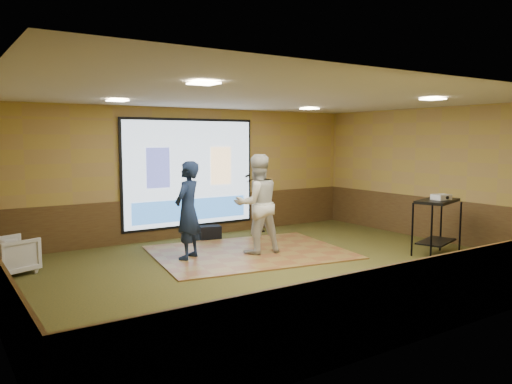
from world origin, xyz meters
TOP-DOWN VIEW (x-y plane):
  - ground at (0.00, 0.00)m, footprint 9.00×9.00m
  - room_shell at (0.00, 0.00)m, footprint 9.04×7.04m
  - wainscot_back at (0.00, 3.48)m, footprint 9.00×0.04m
  - wainscot_front at (0.00, -3.48)m, footprint 9.00×0.04m
  - wainscot_right at (4.48, 0.00)m, footprint 0.04×7.00m
  - projector_screen at (0.00, 3.44)m, footprint 3.32×0.06m
  - downlight_nw at (-2.20, 1.80)m, footprint 0.32×0.32m
  - downlight_ne at (2.20, 1.80)m, footprint 0.32×0.32m
  - downlight_sw at (-2.20, -1.50)m, footprint 0.32×0.32m
  - downlight_se at (2.20, -1.50)m, footprint 0.32×0.32m
  - dance_floor at (0.25, 1.27)m, footprint 4.16×3.41m
  - player_left at (-1.03, 1.43)m, footprint 0.81×0.76m
  - player_right at (0.32, 1.12)m, footprint 1.05×0.87m
  - av_table at (3.21, -0.93)m, footprint 1.05×0.56m
  - projector at (3.25, -0.98)m, footprint 0.35×0.30m
  - mic_stand at (1.69, 3.10)m, footprint 0.56×0.23m
  - banquet_chair at (-3.97, 2.17)m, footprint 0.90×0.89m
  - duffel_bag at (0.25, 2.97)m, footprint 0.55×0.43m

SIDE VIEW (x-z plane):
  - ground at x=0.00m, z-range 0.00..0.00m
  - dance_floor at x=0.25m, z-range 0.00..0.03m
  - duffel_bag at x=0.25m, z-range 0.00..0.30m
  - banquet_chair at x=-3.97m, z-range 0.00..0.64m
  - wainscot_back at x=0.00m, z-range 0.00..0.95m
  - wainscot_front at x=0.00m, z-range 0.00..0.95m
  - wainscot_right at x=4.48m, z-range 0.00..0.95m
  - mic_stand at x=1.69m, z-range -0.23..1.21m
  - av_table at x=3.21m, z-range 0.25..1.36m
  - player_left at x=-1.03m, z-range 0.03..1.88m
  - player_right at x=0.32m, z-range 0.03..1.99m
  - projector at x=3.25m, z-range 1.11..1.22m
  - projector_screen at x=0.00m, z-range 0.21..2.73m
  - room_shell at x=0.00m, z-range 0.58..3.60m
  - downlight_nw at x=-2.20m, z-range 2.96..2.98m
  - downlight_ne at x=2.20m, z-range 2.96..2.98m
  - downlight_sw at x=-2.20m, z-range 2.96..2.98m
  - downlight_se at x=2.20m, z-range 2.96..2.98m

